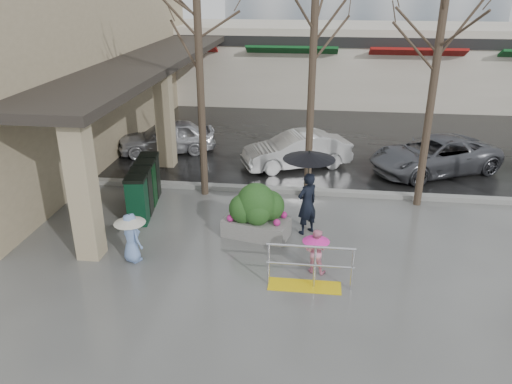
% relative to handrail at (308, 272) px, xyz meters
% --- Properties ---
extents(ground, '(120.00, 120.00, 0.00)m').
position_rel_handrail_xyz_m(ground, '(-1.36, 1.20, -0.38)').
color(ground, '#51514F').
rests_on(ground, ground).
extents(street_asphalt, '(120.00, 36.00, 0.01)m').
position_rel_handrail_xyz_m(street_asphalt, '(-1.36, 23.20, -0.37)').
color(street_asphalt, black).
rests_on(street_asphalt, ground).
extents(curb, '(120.00, 0.30, 0.15)m').
position_rel_handrail_xyz_m(curb, '(-1.36, 5.20, -0.30)').
color(curb, gray).
rests_on(curb, ground).
extents(near_building, '(6.00, 18.00, 8.00)m').
position_rel_handrail_xyz_m(near_building, '(-10.36, 9.20, 3.62)').
color(near_building, tan).
rests_on(near_building, ground).
extents(canopy_slab, '(2.80, 18.00, 0.25)m').
position_rel_handrail_xyz_m(canopy_slab, '(-6.16, 9.20, 3.25)').
color(canopy_slab, '#2D2823').
rests_on(canopy_slab, pillar_front).
extents(pillar_front, '(0.55, 0.55, 3.50)m').
position_rel_handrail_xyz_m(pillar_front, '(-5.26, 0.70, 1.37)').
color(pillar_front, tan).
rests_on(pillar_front, ground).
extents(pillar_back, '(0.55, 0.55, 3.50)m').
position_rel_handrail_xyz_m(pillar_back, '(-5.26, 7.20, 1.37)').
color(pillar_back, tan).
rests_on(pillar_back, ground).
extents(storefront_row, '(34.00, 6.74, 4.00)m').
position_rel_handrail_xyz_m(storefront_row, '(0.64, 19.17, 1.64)').
color(storefront_row, beige).
rests_on(storefront_row, ground).
extents(handrail, '(1.90, 0.50, 1.03)m').
position_rel_handrail_xyz_m(handrail, '(0.00, 0.00, 0.00)').
color(handrail, yellow).
rests_on(handrail, ground).
extents(tree_west, '(3.20, 3.20, 6.80)m').
position_rel_handrail_xyz_m(tree_west, '(-3.36, 4.80, 4.71)').
color(tree_west, '#382B21').
rests_on(tree_west, ground).
extents(tree_midwest, '(3.20, 3.20, 7.00)m').
position_rel_handrail_xyz_m(tree_midwest, '(-0.16, 4.80, 4.86)').
color(tree_midwest, '#382B21').
rests_on(tree_midwest, ground).
extents(tree_mideast, '(3.20, 3.20, 6.50)m').
position_rel_handrail_xyz_m(tree_mideast, '(3.14, 4.80, 4.48)').
color(tree_mideast, '#382B21').
rests_on(tree_mideast, ground).
extents(woman, '(1.34, 1.34, 2.30)m').
position_rel_handrail_xyz_m(woman, '(-0.11, 2.56, 1.04)').
color(woman, black).
rests_on(woman, ground).
extents(child_pink, '(0.62, 0.62, 1.07)m').
position_rel_handrail_xyz_m(child_pink, '(0.15, 0.65, 0.24)').
color(child_pink, pink).
rests_on(child_pink, ground).
extents(child_blue, '(0.75, 0.75, 1.23)m').
position_rel_handrail_xyz_m(child_blue, '(-4.18, 0.60, 0.36)').
color(child_blue, '#7798D5').
rests_on(child_blue, ground).
extents(planter, '(1.83, 1.20, 1.47)m').
position_rel_handrail_xyz_m(planter, '(-1.40, 2.23, 0.33)').
color(planter, gray).
rests_on(planter, ground).
extents(news_boxes, '(0.88, 2.50, 1.37)m').
position_rel_handrail_xyz_m(news_boxes, '(-4.84, 3.48, 0.31)').
color(news_boxes, '#0D3C23').
rests_on(news_boxes, ground).
extents(car_a, '(3.98, 2.62, 1.26)m').
position_rel_handrail_xyz_m(car_a, '(-5.69, 8.61, 0.25)').
color(car_a, silver).
rests_on(car_a, ground).
extents(car_b, '(4.04, 2.73, 1.26)m').
position_rel_handrail_xyz_m(car_b, '(-0.63, 7.58, 0.25)').
color(car_b, silver).
rests_on(car_b, ground).
extents(car_c, '(4.99, 3.88, 1.26)m').
position_rel_handrail_xyz_m(car_c, '(4.13, 7.65, 0.25)').
color(car_c, '#57595F').
rests_on(car_c, ground).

